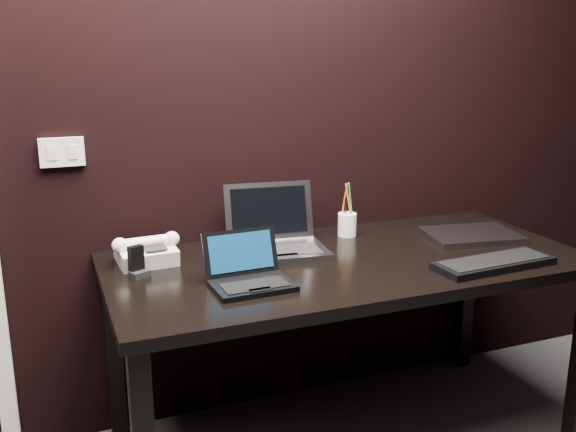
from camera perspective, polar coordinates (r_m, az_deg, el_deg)
name	(u,v)px	position (r m, az deg, el deg)	size (l,w,h in m)	color
wall_back	(231,94)	(2.46, -5.05, 10.71)	(4.00, 4.00, 0.00)	black
wall_switch	(62,152)	(2.37, -19.46, 5.38)	(0.15, 0.02, 0.10)	silver
desk	(347,279)	(2.34, 5.26, -5.57)	(1.70, 0.80, 0.74)	black
netbook	(249,275)	(2.04, -3.47, -5.30)	(0.26, 0.23, 0.16)	black
silver_laptop	(276,240)	(2.37, -1.06, -2.12)	(0.37, 0.34, 0.23)	#A5A4AA
ext_keyboard	(494,263)	(2.32, 17.81, -4.00)	(0.44, 0.17, 0.03)	black
closed_laptop	(471,235)	(2.64, 15.96, -1.65)	(0.39, 0.31, 0.02)	#949398
desk_phone	(146,252)	(2.29, -12.48, -3.12)	(0.24, 0.19, 0.12)	silver
mobile_phone	(137,265)	(2.17, -13.25, -4.28)	(0.07, 0.07, 0.10)	black
pen_cup	(347,223)	(2.57, 5.28, -0.67)	(0.09, 0.09, 0.22)	white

